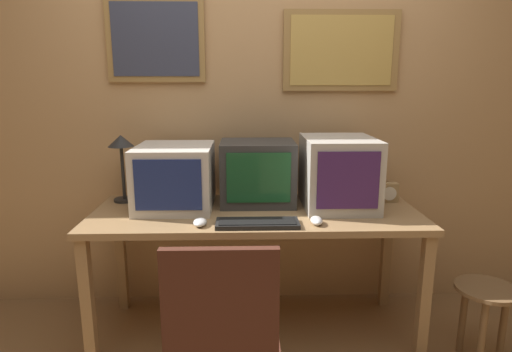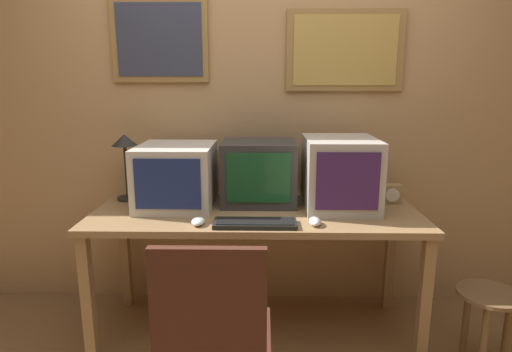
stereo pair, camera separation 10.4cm
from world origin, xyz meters
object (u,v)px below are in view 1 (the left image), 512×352
mouse_near_keyboard (316,221)px  side_stool (485,306)px  mouse_far_corner (200,222)px  desk_clock (388,192)px  keyboard_main (258,223)px  monitor_left (175,177)px  monitor_right (338,172)px  monitor_center (258,172)px  desk_lamp (121,151)px

mouse_near_keyboard → side_stool: mouse_near_keyboard is taller
mouse_near_keyboard → mouse_far_corner: size_ratio=0.99×
desk_clock → side_stool: desk_clock is taller
mouse_far_corner → keyboard_main: bearing=-1.5°
monitor_left → desk_clock: 1.27m
monitor_left → mouse_far_corner: 0.41m
monitor_right → mouse_near_keyboard: bearing=-118.6°
monitor_center → keyboard_main: monitor_center is taller
monitor_right → mouse_far_corner: size_ratio=4.35×
mouse_near_keyboard → desk_clock: (0.50, 0.41, 0.04)m
keyboard_main → monitor_right: bearing=35.1°
mouse_near_keyboard → side_stool: 0.99m
mouse_near_keyboard → keyboard_main: bearing=-177.6°
keyboard_main → mouse_far_corner: size_ratio=3.77×
mouse_far_corner → desk_lamp: size_ratio=0.28×
mouse_near_keyboard → monitor_center: bearing=125.5°
mouse_near_keyboard → desk_lamp: 1.22m
keyboard_main → desk_lamp: 0.97m
keyboard_main → mouse_far_corner: bearing=178.5°
monitor_right → side_stool: (0.71, -0.40, -0.63)m
desk_lamp → mouse_near_keyboard: bearing=-22.8°
keyboard_main → desk_clock: desk_clock is taller
monitor_right → keyboard_main: 0.60m
desk_clock → desk_lamp: size_ratio=0.28×
monitor_center → desk_lamp: 0.82m
mouse_far_corner → desk_lamp: (-0.50, 0.46, 0.29)m
monitor_center → monitor_right: bearing=-10.5°
monitor_center → keyboard_main: 0.45m
mouse_far_corner → desk_lamp: 0.74m
desk_lamp → monitor_right: bearing=-6.4°
desk_lamp → side_stool: bearing=-15.3°
keyboard_main → mouse_near_keyboard: (0.30, 0.01, 0.01)m
monitor_left → keyboard_main: bearing=-36.8°
keyboard_main → monitor_center: bearing=88.6°
monitor_left → side_stool: 1.80m
monitor_left → keyboard_main: 0.60m
mouse_far_corner → side_stool: bearing=-2.9°
monitor_right → side_stool: bearing=-29.4°
desk_clock → desk_lamp: 1.61m
monitor_center → side_stool: bearing=-22.5°
mouse_near_keyboard → desk_lamp: size_ratio=0.27×
monitor_left → monitor_right: monitor_right is taller
monitor_left → monitor_center: (0.47, 0.07, 0.01)m
desk_clock → side_stool: (0.38, -0.49, -0.49)m
monitor_center → monitor_right: monitor_right is taller
keyboard_main → desk_clock: bearing=27.7°
desk_clock → side_stool: size_ratio=0.26×
desk_lamp → monitor_left: bearing=-20.5°
monitor_center → mouse_far_corner: size_ratio=3.88×
mouse_far_corner → desk_clock: (1.09, 0.41, 0.04)m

